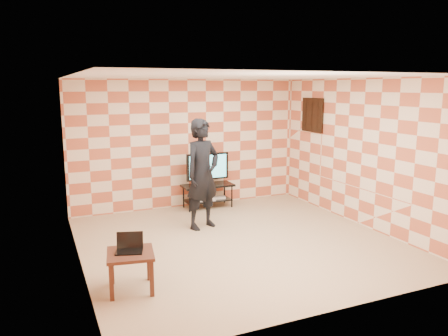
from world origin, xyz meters
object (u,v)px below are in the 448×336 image
Objects in this scene: tv at (208,167)px; person at (203,174)px; tv_stand at (208,191)px; side_table at (131,259)px.

tv is 0.47× the size of person.
person is (-0.57, -1.21, 0.12)m from tv.
side_table is (-2.30, -3.20, 0.04)m from tv_stand.
person reaches higher than side_table.
tv_stand is 0.54× the size of person.
tv is (-0.00, -0.00, 0.51)m from tv_stand.
tv_stand is 1.48m from person.
side_table is 2.70m from person.
tv reaches higher than tv_stand.
side_table is 0.33× the size of person.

